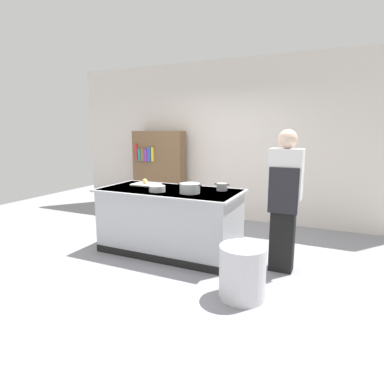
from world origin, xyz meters
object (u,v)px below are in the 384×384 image
Objects in this scene: stock_pot at (190,188)px; onion at (145,181)px; person_chef at (284,198)px; bookshelf at (159,173)px; trash_bin at (242,272)px; mixing_bowl at (157,189)px; sauce_pan at (222,187)px.

onion is at bearing 161.77° from stock_pot.
person_chef is 3.31m from bookshelf.
person_chef is at bearing -4.13° from onion.
person_chef reaches higher than trash_bin.
onion is at bearing 96.34° from person_chef.
trash_bin is at bearing -24.41° from mixing_bowl.
sauce_pan is 0.12× the size of bookshelf.
person_chef is 1.01× the size of bookshelf.
person_chef is at bearing -13.80° from sauce_pan.
mixing_bowl is at bearing -40.37° from onion.
sauce_pan is at bearing 48.23° from stock_pot.
trash_bin is 1.09m from person_chef.
sauce_pan is at bearing 3.03° from onion.
onion is 0.36× the size of mixing_bowl.
person_chef reaches higher than stock_pot.
onion reaches higher than trash_bin.
stock_pot is 1.57× the size of sauce_pan.
mixing_bowl is at bearing 108.31° from person_chef.
mixing_bowl is 0.40× the size of trash_bin.
trash_bin is at bearing -28.81° from onion.
bookshelf reaches higher than stock_pot.
onion is at bearing 139.63° from mixing_bowl.
sauce_pan reaches higher than onion.
stock_pot is at bearing 142.77° from trash_bin.
trash_bin is (0.93, -0.70, -0.69)m from stock_pot.
sauce_pan is 0.38× the size of trash_bin.
mixing_bowl is (-0.44, -0.08, -0.03)m from stock_pot.
sauce_pan reaches higher than mixing_bowl.
sauce_pan is 1.40m from trash_bin.
onion is 0.14× the size of trash_bin.
bookshelf is (-1.60, 1.92, -0.11)m from stock_pot.
mixing_bowl is at bearing 155.59° from trash_bin.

